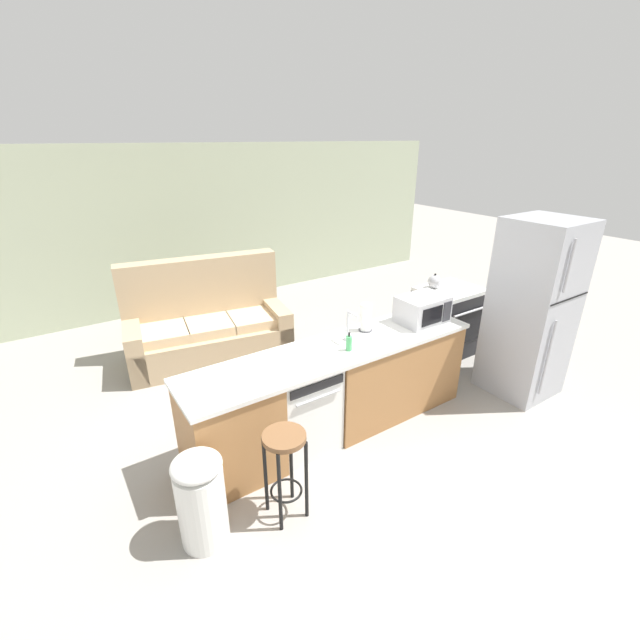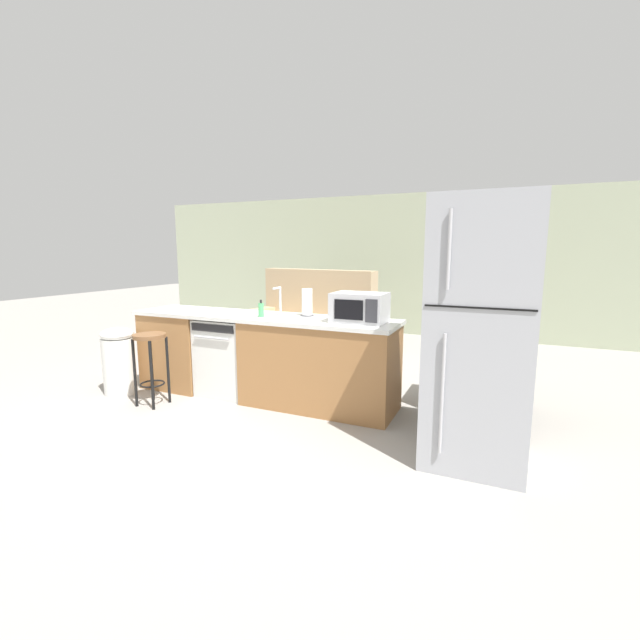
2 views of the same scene
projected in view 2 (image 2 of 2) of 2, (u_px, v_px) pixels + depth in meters
ground_plane at (250, 395)px, 4.69m from camera, size 24.00×24.00×0.00m
wall_back at (383, 265)px, 8.15m from camera, size 10.00×0.06×2.60m
kitchen_counter at (269, 360)px, 4.53m from camera, size 2.94×0.66×0.90m
dishwasher at (230, 356)px, 4.72m from camera, size 0.58×0.61×0.84m
stove_range at (484, 366)px, 4.18m from camera, size 0.76×0.68×0.90m
refrigerator at (480, 334)px, 3.10m from camera, size 0.72×0.73×1.95m
microwave at (360, 308)px, 4.03m from camera, size 0.50×0.37×0.28m
sink_faucet at (280, 303)px, 4.45m from camera, size 0.07×0.18×0.30m
paper_towel_roll at (307, 303)px, 4.42m from camera, size 0.14×0.14×0.28m
soap_bottle at (261, 310)px, 4.36m from camera, size 0.06×0.06×0.18m
kettle at (470, 310)px, 4.27m from camera, size 0.21×0.17×0.19m
bar_stool at (150, 354)px, 4.33m from camera, size 0.32×0.32×0.74m
trash_bin at (119, 360)px, 4.71m from camera, size 0.35×0.35×0.74m
couch at (311, 326)px, 6.77m from camera, size 2.12×1.22×1.27m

